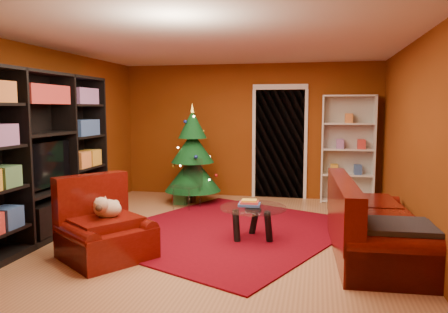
% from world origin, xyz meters
% --- Properties ---
extents(floor, '(5.00, 5.50, 0.05)m').
position_xyz_m(floor, '(0.00, 0.00, -0.03)').
color(floor, '#A56C45').
rests_on(floor, ground).
extents(ceiling, '(5.00, 5.50, 0.05)m').
position_xyz_m(ceiling, '(0.00, 0.00, 2.62)').
color(ceiling, silver).
rests_on(ceiling, wall_back).
extents(wall_back, '(5.00, 0.05, 2.60)m').
position_xyz_m(wall_back, '(0.00, 2.77, 1.30)').
color(wall_back, '#77330C').
rests_on(wall_back, ground).
extents(wall_left, '(0.05, 5.50, 2.60)m').
position_xyz_m(wall_left, '(-2.52, 0.00, 1.30)').
color(wall_left, '#77330C').
rests_on(wall_left, ground).
extents(wall_right, '(0.05, 5.50, 2.60)m').
position_xyz_m(wall_right, '(2.52, 0.00, 1.30)').
color(wall_right, '#77330C').
rests_on(wall_right, ground).
extents(doorway, '(1.06, 0.60, 2.16)m').
position_xyz_m(doorway, '(0.60, 2.73, 1.05)').
color(doorway, black).
rests_on(doorway, floor).
extents(rug, '(4.04, 4.28, 0.02)m').
position_xyz_m(rug, '(0.09, 0.22, 0.01)').
color(rug, '#670410').
rests_on(rug, floor).
extents(media_unit, '(0.48, 2.91, 2.22)m').
position_xyz_m(media_unit, '(-2.27, -0.58, 1.11)').
color(media_unit, black).
rests_on(media_unit, floor).
extents(christmas_tree, '(1.14, 1.14, 1.84)m').
position_xyz_m(christmas_tree, '(-0.92, 1.94, 0.89)').
color(christmas_tree, '#093715').
rests_on(christmas_tree, floor).
extents(gift_box_green, '(0.26, 0.26, 0.25)m').
position_xyz_m(gift_box_green, '(-1.09, 1.80, 0.12)').
color(gift_box_green, '#297637').
rests_on(gift_box_green, floor).
extents(gift_box_red, '(0.26, 0.26, 0.20)m').
position_xyz_m(gift_box_red, '(-1.23, 2.05, 0.10)').
color(gift_box_red, '#AD1015').
rests_on(gift_box_red, floor).
extents(white_bookshelf, '(0.94, 0.34, 2.04)m').
position_xyz_m(white_bookshelf, '(1.87, 2.57, 0.99)').
color(white_bookshelf, white).
rests_on(white_bookshelf, floor).
extents(armchair, '(1.37, 1.37, 0.77)m').
position_xyz_m(armchair, '(-1.06, -1.18, 0.39)').
color(armchair, '#4B0B07').
rests_on(armchair, rug).
extents(dog, '(0.48, 0.50, 0.25)m').
position_xyz_m(dog, '(-1.07, -1.11, 0.57)').
color(dog, beige).
rests_on(dog, armchair).
extents(sofa, '(1.07, 2.18, 0.92)m').
position_xyz_m(sofa, '(2.02, -0.44, 0.46)').
color(sofa, '#4B0B07').
rests_on(sofa, rug).
extents(coffee_table, '(0.93, 0.93, 0.55)m').
position_xyz_m(coffee_table, '(0.51, -0.12, 0.23)').
color(coffee_table, gray).
rests_on(coffee_table, rug).
extents(acrylic_chair, '(0.53, 0.55, 0.79)m').
position_xyz_m(acrylic_chair, '(-0.89, 1.45, 0.40)').
color(acrylic_chair, '#66605B').
rests_on(acrylic_chair, rug).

